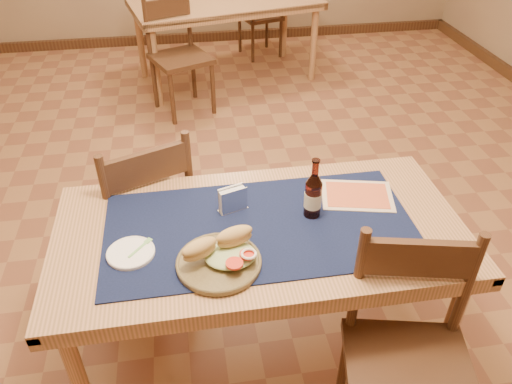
{
  "coord_description": "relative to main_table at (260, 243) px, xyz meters",
  "views": [
    {
      "loc": [
        -0.25,
        -2.27,
        2.01
      ],
      "look_at": [
        0.0,
        -0.7,
        0.85
      ],
      "focal_mm": 35.0,
      "sensor_mm": 36.0,
      "label": 1
    }
  ],
  "objects": [
    {
      "name": "main_table",
      "position": [
        0.0,
        0.0,
        0.0
      ],
      "size": [
        1.6,
        0.8,
        0.75
      ],
      "color": "tan",
      "rests_on": "ground"
    },
    {
      "name": "placemat",
      "position": [
        0.0,
        0.0,
        0.09
      ],
      "size": [
        1.2,
        0.6,
        0.01
      ],
      "primitive_type": "cube",
      "color": "#10173D",
      "rests_on": "main_table"
    },
    {
      "name": "baseboard",
      "position": [
        0.0,
        0.8,
        -0.62
      ],
      "size": [
        6.0,
        7.0,
        0.1
      ],
      "color": "#422A17",
      "rests_on": "ground"
    },
    {
      "name": "back_table",
      "position": [
        0.21,
        3.18,
        0.0
      ],
      "size": [
        1.81,
        1.18,
        0.75
      ],
      "color": "tan",
      "rests_on": "ground"
    },
    {
      "name": "chair_main_far",
      "position": [
        -0.49,
        0.51,
        -0.17
      ],
      "size": [
        0.57,
        0.57,
        0.95
      ],
      "color": "#422A17",
      "rests_on": "ground"
    },
    {
      "name": "chair_main_near",
      "position": [
        0.45,
        -0.5,
        -0.17
      ],
      "size": [
        0.53,
        0.53,
        0.96
      ],
      "color": "#422A17",
      "rests_on": "ground"
    },
    {
      "name": "chair_back_near",
      "position": [
        -0.25,
        2.59,
        -0.18
      ],
      "size": [
        0.57,
        0.57,
        0.94
      ],
      "color": "#422A17",
      "rests_on": "ground"
    },
    {
      "name": "chair_back_far",
      "position": [
        0.65,
        3.72,
        -0.24
      ],
      "size": [
        0.48,
        0.48,
        0.83
      ],
      "color": "#422A17",
      "rests_on": "ground"
    },
    {
      "name": "sandwich_plate",
      "position": [
        -0.17,
        -0.18,
        0.12
      ],
      "size": [
        0.31,
        0.31,
        0.12
      ],
      "color": "brown",
      "rests_on": "placemat"
    },
    {
      "name": "side_plate",
      "position": [
        -0.49,
        -0.08,
        0.1
      ],
      "size": [
        0.18,
        0.18,
        0.01
      ],
      "color": "white",
      "rests_on": "placemat"
    },
    {
      "name": "fork",
      "position": [
        -0.45,
        -0.06,
        0.1
      ],
      "size": [
        0.09,
        0.1,
        0.0
      ],
      "color": "#7AC36B",
      "rests_on": "side_plate"
    },
    {
      "name": "beer_bottle",
      "position": [
        0.22,
        0.04,
        0.18
      ],
      "size": [
        0.07,
        0.07,
        0.26
      ],
      "color": "#4C180D",
      "rests_on": "placemat"
    },
    {
      "name": "napkin_holder",
      "position": [
        -0.09,
        0.12,
        0.14
      ],
      "size": [
        0.13,
        0.08,
        0.11
      ],
      "color": "silver",
      "rests_on": "placemat"
    },
    {
      "name": "menu_card",
      "position": [
        0.44,
        0.13,
        0.09
      ],
      "size": [
        0.34,
        0.28,
        0.01
      ],
      "color": "beige",
      "rests_on": "placemat"
    }
  ]
}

